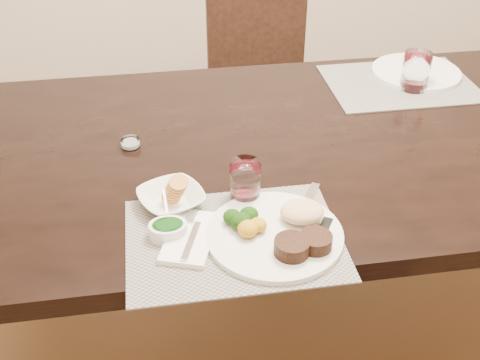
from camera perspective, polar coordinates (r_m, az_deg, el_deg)
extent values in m
plane|color=#452D16|center=(2.14, 6.43, -13.47)|extent=(4.50, 4.50, 0.00)
cube|color=black|center=(1.68, 8.02, 3.24)|extent=(2.00, 1.00, 0.05)
cube|color=black|center=(2.22, -19.50, -1.51)|extent=(0.08, 0.08, 0.70)
cube|color=black|center=(2.54, 2.26, 7.56)|extent=(0.42, 0.42, 0.04)
cube|color=black|center=(2.47, -1.16, 0.72)|extent=(0.04, 0.04, 0.41)
cube|color=black|center=(2.54, 6.91, 1.44)|extent=(0.04, 0.04, 0.41)
cube|color=black|center=(2.78, -2.22, 4.85)|extent=(0.04, 0.04, 0.41)
cube|color=black|center=(2.84, 5.05, 5.41)|extent=(0.04, 0.04, 0.41)
cube|color=black|center=(2.61, 1.56, 14.25)|extent=(0.42, 0.04, 0.45)
cube|color=slate|center=(1.30, -0.60, -5.62)|extent=(0.46, 0.34, 0.00)
cube|color=slate|center=(2.01, 14.91, 8.85)|extent=(0.46, 0.34, 0.00)
cylinder|color=silver|center=(1.30, 3.28, -5.20)|extent=(0.30, 0.30, 0.01)
cylinder|color=black|center=(1.24, 4.93, -6.33)|extent=(0.07, 0.07, 0.03)
cylinder|color=black|center=(1.26, 7.18, -5.78)|extent=(0.07, 0.07, 0.03)
ellipsoid|color=#DEBE85|center=(1.32, 5.91, -2.98)|extent=(0.10, 0.08, 0.04)
ellipsoid|color=#1B420C|center=(1.29, 0.08, -3.91)|extent=(0.05, 0.05, 0.04)
ellipsoid|color=#BF8D18|center=(1.27, 0.74, -4.64)|extent=(0.04, 0.04, 0.04)
cube|color=white|center=(1.29, -4.71, -5.46)|extent=(0.15, 0.20, 0.01)
cube|color=silver|center=(1.27, -4.65, -5.75)|extent=(0.05, 0.12, 0.01)
cube|color=silver|center=(1.34, -4.71, -3.47)|extent=(0.04, 0.05, 0.00)
cube|color=silver|center=(1.41, 6.37, -2.04)|extent=(0.10, 0.14, 0.00)
cube|color=black|center=(1.31, 7.76, -5.17)|extent=(0.08, 0.11, 0.01)
imported|color=silver|center=(1.39, -6.55, -1.78)|extent=(0.19, 0.19, 0.04)
cylinder|color=#B27338|center=(1.37, -6.62, -0.96)|extent=(0.04, 0.05, 0.04)
cylinder|color=silver|center=(1.30, -6.83, -4.75)|extent=(0.08, 0.08, 0.03)
cylinder|color=#0C350C|center=(1.30, -6.86, -4.38)|extent=(0.07, 0.07, 0.01)
cube|color=silver|center=(1.33, -7.07, -2.22)|extent=(0.01, 0.05, 0.04)
cylinder|color=silver|center=(1.38, 0.49, -0.07)|extent=(0.07, 0.07, 0.10)
cylinder|color=#3B050A|center=(1.40, 0.49, -1.31)|extent=(0.06, 0.06, 0.02)
cylinder|color=silver|center=(2.08, 16.36, 9.81)|extent=(0.29, 0.29, 0.01)
cylinder|color=silver|center=(1.96, 16.35, 9.89)|extent=(0.08, 0.08, 0.12)
cylinder|color=#3B050A|center=(1.97, 16.14, 8.74)|extent=(0.07, 0.07, 0.03)
cylinder|color=silver|center=(1.63, -10.36, 3.48)|extent=(0.05, 0.05, 0.02)
cylinder|color=white|center=(1.63, -10.34, 3.32)|extent=(0.04, 0.04, 0.01)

